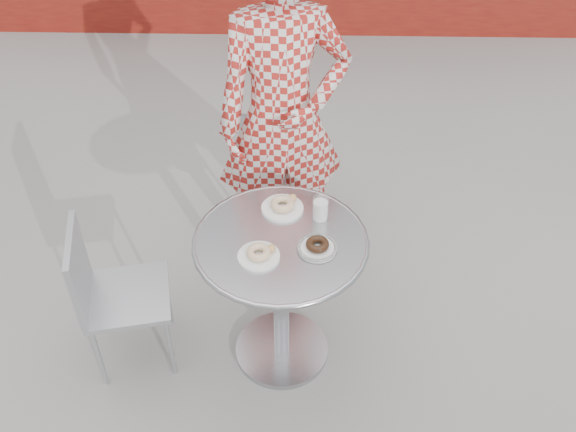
{
  "coord_description": "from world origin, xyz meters",
  "views": [
    {
      "loc": [
        0.08,
        -1.93,
        2.6
      ],
      "look_at": [
        0.03,
        0.1,
        0.83
      ],
      "focal_mm": 40.0,
      "sensor_mm": 36.0,
      "label": 1
    }
  ],
  "objects_px": {
    "plate_far": "(283,206)",
    "milk_cup": "(320,209)",
    "plate_near": "(259,254)",
    "chair_far": "(287,188)",
    "plate_checker": "(317,247)",
    "chair_left": "(131,319)",
    "seated_person": "(283,119)",
    "bistro_table": "(281,271)"
  },
  "relations": [
    {
      "from": "plate_far",
      "to": "plate_near",
      "type": "distance_m",
      "value": 0.32
    },
    {
      "from": "plate_near",
      "to": "seated_person",
      "type": "bearing_deg",
      "value": 85.02
    },
    {
      "from": "chair_left",
      "to": "plate_far",
      "type": "height_order",
      "value": "plate_far"
    },
    {
      "from": "plate_checker",
      "to": "milk_cup",
      "type": "bearing_deg",
      "value": 85.73
    },
    {
      "from": "chair_left",
      "to": "plate_far",
      "type": "xyz_separation_m",
      "value": [
        0.72,
        0.22,
        0.53
      ]
    },
    {
      "from": "chair_left",
      "to": "milk_cup",
      "type": "height_order",
      "value": "milk_cup"
    },
    {
      "from": "seated_person",
      "to": "plate_far",
      "type": "xyz_separation_m",
      "value": [
        0.02,
        -0.5,
        -0.13
      ]
    },
    {
      "from": "plate_far",
      "to": "plate_checker",
      "type": "xyz_separation_m",
      "value": [
        0.15,
        -0.25,
        -0.0
      ]
    },
    {
      "from": "chair_left",
      "to": "plate_near",
      "type": "relative_size",
      "value": 4.55
    },
    {
      "from": "plate_far",
      "to": "plate_near",
      "type": "bearing_deg",
      "value": -105.88
    },
    {
      "from": "plate_near",
      "to": "milk_cup",
      "type": "height_order",
      "value": "milk_cup"
    },
    {
      "from": "plate_checker",
      "to": "milk_cup",
      "type": "relative_size",
      "value": 1.53
    },
    {
      "from": "chair_left",
      "to": "milk_cup",
      "type": "distance_m",
      "value": 1.06
    },
    {
      "from": "chair_far",
      "to": "milk_cup",
      "type": "relative_size",
      "value": 7.28
    },
    {
      "from": "chair_far",
      "to": "plate_near",
      "type": "bearing_deg",
      "value": 107.33
    },
    {
      "from": "chair_left",
      "to": "plate_checker",
      "type": "bearing_deg",
      "value": -104.17
    },
    {
      "from": "chair_left",
      "to": "seated_person",
      "type": "distance_m",
      "value": 1.21
    },
    {
      "from": "seated_person",
      "to": "plate_far",
      "type": "relative_size",
      "value": 9.69
    },
    {
      "from": "seated_person",
      "to": "chair_far",
      "type": "bearing_deg",
      "value": 74.38
    },
    {
      "from": "plate_far",
      "to": "milk_cup",
      "type": "distance_m",
      "value": 0.18
    },
    {
      "from": "chair_left",
      "to": "plate_checker",
      "type": "distance_m",
      "value": 1.01
    },
    {
      "from": "bistro_table",
      "to": "plate_checker",
      "type": "height_order",
      "value": "plate_checker"
    },
    {
      "from": "seated_person",
      "to": "plate_far",
      "type": "bearing_deg",
      "value": -101.66
    },
    {
      "from": "chair_left",
      "to": "plate_checker",
      "type": "relative_size",
      "value": 4.69
    },
    {
      "from": "chair_left",
      "to": "milk_cup",
      "type": "xyz_separation_m",
      "value": [
        0.88,
        0.16,
        0.56
      ]
    },
    {
      "from": "chair_left",
      "to": "plate_far",
      "type": "relative_size",
      "value": 4.22
    },
    {
      "from": "plate_far",
      "to": "milk_cup",
      "type": "height_order",
      "value": "milk_cup"
    },
    {
      "from": "bistro_table",
      "to": "chair_left",
      "type": "relative_size",
      "value": 0.96
    },
    {
      "from": "chair_far",
      "to": "chair_left",
      "type": "relative_size",
      "value": 1.01
    },
    {
      "from": "plate_near",
      "to": "plate_checker",
      "type": "bearing_deg",
      "value": 12.58
    },
    {
      "from": "plate_near",
      "to": "milk_cup",
      "type": "bearing_deg",
      "value": 44.51
    },
    {
      "from": "chair_left",
      "to": "plate_checker",
      "type": "xyz_separation_m",
      "value": [
        0.87,
        -0.03,
        0.53
      ]
    },
    {
      "from": "bistro_table",
      "to": "milk_cup",
      "type": "distance_m",
      "value": 0.32
    },
    {
      "from": "chair_far",
      "to": "chair_left",
      "type": "height_order",
      "value": "chair_far"
    },
    {
      "from": "milk_cup",
      "to": "chair_left",
      "type": "bearing_deg",
      "value": -169.67
    },
    {
      "from": "chair_far",
      "to": "plate_checker",
      "type": "bearing_deg",
      "value": 119.97
    },
    {
      "from": "chair_left",
      "to": "bistro_table",
      "type": "bearing_deg",
      "value": -100.53
    },
    {
      "from": "plate_near",
      "to": "chair_far",
      "type": "bearing_deg",
      "value": 85.78
    },
    {
      "from": "milk_cup",
      "to": "plate_checker",
      "type": "bearing_deg",
      "value": -94.27
    },
    {
      "from": "chair_left",
      "to": "plate_near",
      "type": "xyz_separation_m",
      "value": [
        0.63,
        -0.09,
        0.53
      ]
    },
    {
      "from": "plate_far",
      "to": "plate_checker",
      "type": "height_order",
      "value": "plate_far"
    },
    {
      "from": "plate_near",
      "to": "milk_cup",
      "type": "distance_m",
      "value": 0.35
    }
  ]
}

